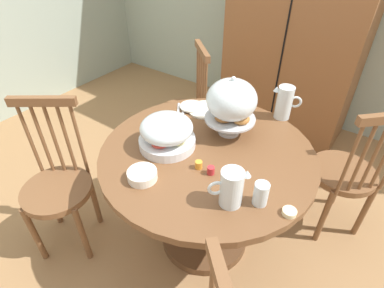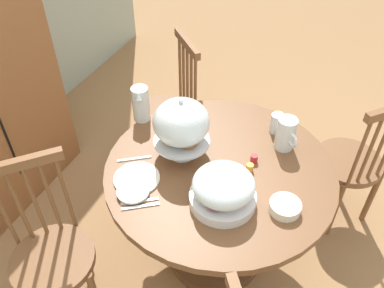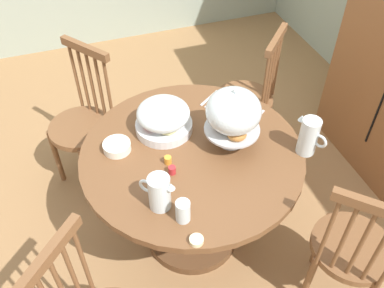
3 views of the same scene
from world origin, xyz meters
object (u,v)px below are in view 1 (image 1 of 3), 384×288
windsor_chair_far_side (58,187)px  china_plate_large (205,110)px  pastry_stand_with_dome (231,102)px  drinking_glass (261,194)px  fruit_platter_covered (167,133)px  windsor_chair_by_cabinet (345,175)px  milk_pitcher (284,104)px  wooden_armoire (299,26)px  cereal_bowl (142,175)px  windsor_chair_facing_door (184,112)px  dining_table (206,182)px  butter_dish (289,212)px  orange_juice_pitcher (231,189)px  china_plate_small (192,106)px

windsor_chair_far_side → china_plate_large: windsor_chair_far_side is taller
pastry_stand_with_dome → drinking_glass: size_ratio=3.13×
pastry_stand_with_dome → fruit_platter_covered: pastry_stand_with_dome is taller
windsor_chair_by_cabinet → milk_pitcher: bearing=-172.1°
pastry_stand_with_dome → drinking_glass: pastry_stand_with_dome is taller
wooden_armoire → cereal_bowl: bearing=-90.0°
wooden_armoire → china_plate_large: (-0.10, -1.23, -0.24)m
wooden_armoire → windsor_chair_facing_door: 1.19m
windsor_chair_far_side → pastry_stand_with_dome: bearing=44.0°
dining_table → butter_dish: 0.58m
windsor_chair_facing_door → cereal_bowl: (0.48, -0.97, 0.31)m
pastry_stand_with_dome → fruit_platter_covered: (-0.21, -0.30, -0.11)m
orange_juice_pitcher → wooden_armoire: bearing=102.7°
wooden_armoire → windsor_chair_by_cabinet: bearing=-51.9°
windsor_chair_far_side → china_plate_small: bearing=63.4°
dining_table → china_plate_large: (-0.23, 0.33, 0.23)m
dining_table → windsor_chair_facing_door: size_ratio=1.16×
dining_table → milk_pitcher: (0.19, 0.54, 0.32)m
windsor_chair_by_cabinet → butter_dish: windsor_chair_by_cabinet is taller
pastry_stand_with_dome → china_plate_large: bearing=152.8°
orange_juice_pitcher → milk_pitcher: bearing=96.4°
dining_table → drinking_glass: drinking_glass is taller
dining_table → drinking_glass: size_ratio=10.30×
wooden_armoire → drinking_glass: wooden_armoire is taller
china_plate_small → dining_table: bearing=-43.5°
pastry_stand_with_dome → butter_dish: size_ratio=5.73×
dining_table → china_plate_large: bearing=125.1°
dining_table → windsor_chair_far_side: bearing=-145.6°
windsor_chair_far_side → drinking_glass: (1.09, 0.32, 0.34)m
dining_table → cereal_bowl: bearing=-110.6°
dining_table → butter_dish: bearing=-17.1°
windsor_chair_far_side → drinking_glass: bearing=16.2°
milk_pitcher → cereal_bowl: bearing=-109.7°
pastry_stand_with_dome → cereal_bowl: pastry_stand_with_dome is taller
cereal_bowl → windsor_chair_far_side: bearing=-166.8°
windsor_chair_far_side → cereal_bowl: 0.67m
windsor_chair_by_cabinet → drinking_glass: bearing=-107.8°
dining_table → china_plate_small: 0.50m
fruit_platter_covered → cereal_bowl: fruit_platter_covered is taller
windsor_chair_by_cabinet → drinking_glass: size_ratio=8.86×
windsor_chair_far_side → cereal_bowl: bearing=13.2°
dining_table → windsor_chair_far_side: (-0.72, -0.49, -0.06)m
fruit_platter_covered → butter_dish: bearing=-5.6°
wooden_armoire → china_plate_small: 1.30m
wooden_armoire → pastry_stand_with_dome: 1.37m
china_plate_small → orange_juice_pitcher: bearing=-42.7°
orange_juice_pitcher → drinking_glass: bearing=34.8°
fruit_platter_covered → pastry_stand_with_dome: bearing=55.1°
windsor_chair_facing_door → orange_juice_pitcher: bearing=-44.1°
fruit_platter_covered → orange_juice_pitcher: 0.50m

